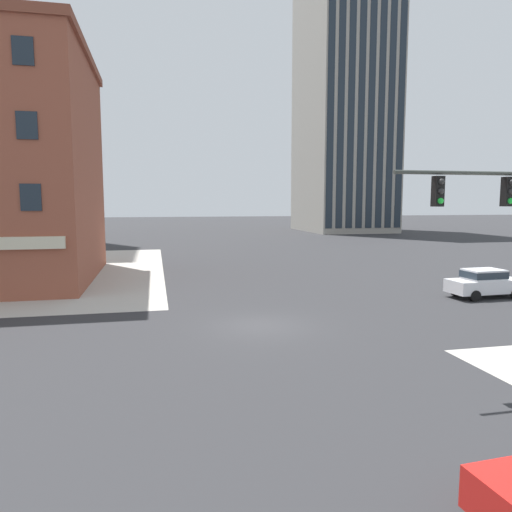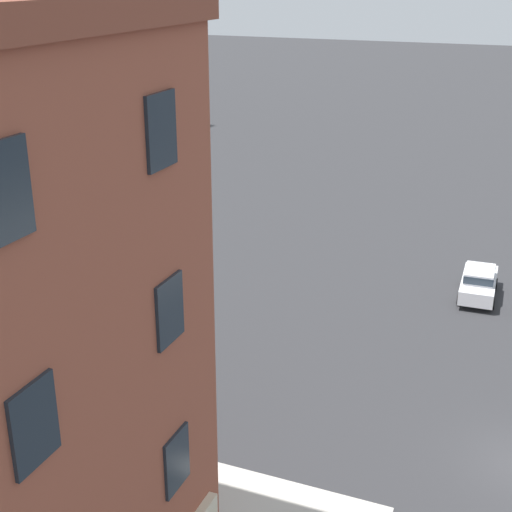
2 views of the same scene
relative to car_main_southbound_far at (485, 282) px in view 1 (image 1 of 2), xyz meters
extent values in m
plane|color=#2D2D30|center=(-14.27, -3.42, -0.92)|extent=(320.00, 320.00, 0.00)
cylinder|color=#383D38|center=(-8.97, -11.18, 5.54)|extent=(6.20, 0.12, 0.12)
cube|color=black|center=(-8.26, -11.18, 4.99)|extent=(0.28, 0.28, 0.90)
sphere|color=#282828|center=(-8.26, -11.34, 5.27)|extent=(0.18, 0.18, 0.18)
sphere|color=#282828|center=(-8.26, -11.34, 4.99)|extent=(0.18, 0.18, 0.18)
sphere|color=green|center=(-8.26, -11.34, 4.71)|extent=(0.18, 0.18, 0.18)
cube|color=black|center=(-10.64, -11.18, 4.99)|extent=(0.28, 0.28, 0.90)
sphere|color=#282828|center=(-10.64, -11.34, 5.27)|extent=(0.18, 0.18, 0.18)
sphere|color=#282828|center=(-10.64, -11.34, 4.99)|extent=(0.18, 0.18, 0.18)
sphere|color=green|center=(-10.64, -11.34, 4.71)|extent=(0.18, 0.18, 0.18)
cube|color=silver|center=(0.05, 0.00, -0.22)|extent=(4.47, 1.94, 0.76)
cube|color=silver|center=(-0.10, 0.00, 0.46)|extent=(2.17, 1.58, 0.60)
cube|color=#232D38|center=(-0.10, 0.00, 0.46)|extent=(2.26, 1.62, 0.40)
cylinder|color=black|center=(1.38, 0.89, -0.60)|extent=(0.65, 0.25, 0.64)
cylinder|color=black|center=(-1.35, 0.78, -0.60)|extent=(0.65, 0.25, 0.64)
cylinder|color=black|center=(-1.28, -0.89, -0.60)|extent=(0.65, 0.25, 0.64)
cube|color=#1E2833|center=(-25.56, 4.54, 4.93)|extent=(1.10, 0.08, 1.50)
cube|color=#1E2833|center=(-25.56, 4.54, 8.83)|extent=(1.10, 0.08, 1.50)
cube|color=#1E2833|center=(-25.56, 4.54, 12.73)|extent=(1.10, 0.08, 1.50)
cube|color=#9E998E|center=(16.80, 62.52, 25.95)|extent=(14.71, 19.81, 53.73)
cube|color=#1E2833|center=(10.37, 52.57, 25.95)|extent=(1.20, 0.10, 51.58)
cube|color=#1E2833|center=(12.21, 52.57, 25.95)|extent=(1.20, 0.10, 51.58)
cube|color=#1E2833|center=(14.04, 52.57, 25.95)|extent=(1.20, 0.10, 51.58)
cube|color=#1E2833|center=(15.88, 52.57, 25.95)|extent=(1.20, 0.10, 51.58)
cube|color=#1E2833|center=(17.72, 52.57, 25.95)|extent=(1.20, 0.10, 51.58)
cube|color=#1E2833|center=(19.56, 52.57, 25.95)|extent=(1.20, 0.10, 51.58)
cube|color=#1E2833|center=(21.40, 52.57, 25.95)|extent=(1.20, 0.10, 51.58)
cube|color=#1E2833|center=(23.24, 52.57, 25.95)|extent=(1.20, 0.10, 51.58)
camera|label=1|loc=(-18.88, -23.78, 4.67)|focal=33.01mm
camera|label=2|loc=(-38.08, -2.56, 15.70)|focal=51.59mm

